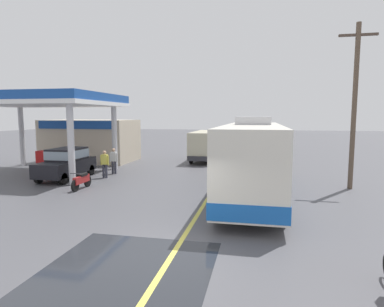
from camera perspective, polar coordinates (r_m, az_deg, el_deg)
The scene contains 12 objects.
ground at distance 28.42m, azimuth 7.04°, elevation -1.01°, with size 120.00×120.00×0.00m, color #4C4C51.
lane_divider_stripe at distance 23.49m, azimuth 6.06°, elevation -2.59°, with size 0.16×50.00×0.01m, color #D8CC4C.
wet_puddle_patch at distance 8.46m, azimuth -11.67°, elevation -19.68°, with size 4.10×4.55×0.01m, color #26282D.
coach_bus_main at distance 15.37m, azimuth 10.47°, elevation -1.04°, with size 2.60×11.04×3.69m.
gas_station_roadside at distance 26.50m, azimuth -19.31°, elevation 3.82°, with size 9.10×11.95×5.10m.
car_at_pump at distance 20.84m, azimuth -21.02°, elevation -1.35°, with size 1.70×4.20×1.82m.
minibus_opposing_lane at distance 27.30m, azimuth 2.51°, elevation 1.83°, with size 2.04×6.13×2.44m.
motorcycle_parked_forecourt at distance 17.69m, azimuth -18.69°, elevation -4.48°, with size 0.55×1.80×0.92m.
pedestrian_near_pump at distance 21.65m, azimuth -13.48°, elevation -1.03°, with size 0.55×0.22×1.66m.
pedestrian_by_shop at distance 20.37m, azimuth -14.98°, elevation -1.54°, with size 0.55×0.22×1.66m.
car_trailing_behind_bus at distance 31.66m, azimuth 10.76°, elevation 1.54°, with size 1.70×4.20×1.82m.
utility_pole_roadside at distance 18.41m, azimuth 26.47°, elevation 7.72°, with size 1.80×0.24×8.26m.
Camera 1 is at (2.22, -8.08, 3.73)m, focal length 30.59 mm.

